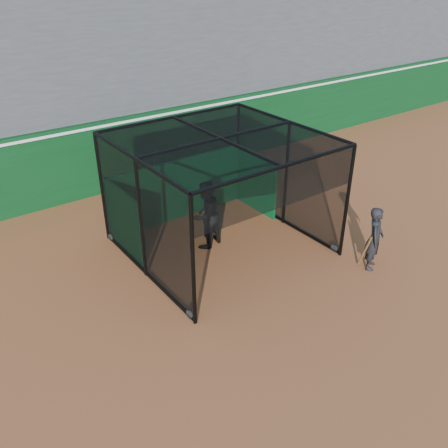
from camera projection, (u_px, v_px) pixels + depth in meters
ground at (266, 316)px, 10.75m from camera, size 120.00×120.00×0.00m
outfield_wall at (105, 155)px, 16.13m from camera, size 50.00×0.50×2.50m
grandstand at (52, 42)px, 17.24m from camera, size 50.00×7.85×8.95m
batting_cage at (220, 195)px, 12.64m from camera, size 4.83×4.69×3.16m
batter at (206, 215)px, 12.96m from camera, size 1.11×0.96×1.95m
on_deck_player at (374, 239)px, 12.07m from camera, size 0.75×0.70×1.73m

